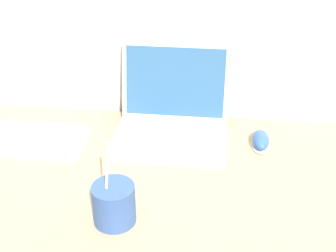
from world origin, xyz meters
TOP-DOWN VIEW (x-y plane):
  - laptop at (-0.06, 0.61)m, footprint 0.34×0.29m
  - drink_cup at (-0.16, 0.19)m, footprint 0.10×0.10m
  - computer_mouse at (0.21, 0.57)m, footprint 0.05×0.10m
  - external_keyboard at (-0.50, 0.51)m, footprint 0.36×0.18m

SIDE VIEW (x-z plane):
  - external_keyboard at x=-0.50m, z-range 0.74..0.76m
  - computer_mouse at x=0.21m, z-range 0.74..0.78m
  - drink_cup at x=-0.16m, z-range 0.69..0.90m
  - laptop at x=-0.06m, z-range 0.67..0.93m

